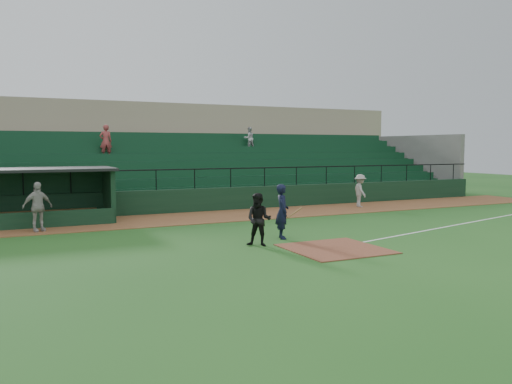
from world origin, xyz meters
name	(u,v)px	position (x,y,z in m)	size (l,w,h in m)	color
ground	(319,244)	(0.00, 0.00, 0.00)	(90.00, 90.00, 0.00)	#20521A
warning_track	(229,216)	(0.00, 8.00, 0.01)	(40.00, 4.00, 0.03)	brown
home_plate_dirt	(335,249)	(0.00, -1.00, 0.01)	(3.00, 3.00, 0.03)	brown
foul_line	(461,224)	(8.00, 1.20, 0.01)	(18.00, 0.09, 0.01)	white
stadium_structure	(178,163)	(0.00, 16.46, 2.30)	(38.00, 13.08, 6.40)	black
dugout	(5,194)	(-9.75, 9.56, 1.33)	(8.90, 3.20, 2.42)	black
batter_at_plate	(282,211)	(-0.62, 1.48, 0.99)	(1.13, 0.83, 1.99)	black
umpire	(259,220)	(-2.01, 0.56, 0.89)	(0.87, 0.68, 1.79)	black
runner	(360,191)	(7.88, 8.15, 0.93)	(1.17, 0.67, 1.80)	#A19B96
dugout_player_a	(37,207)	(-8.58, 6.84, 1.00)	(1.14, 0.47, 1.94)	#AAA49F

